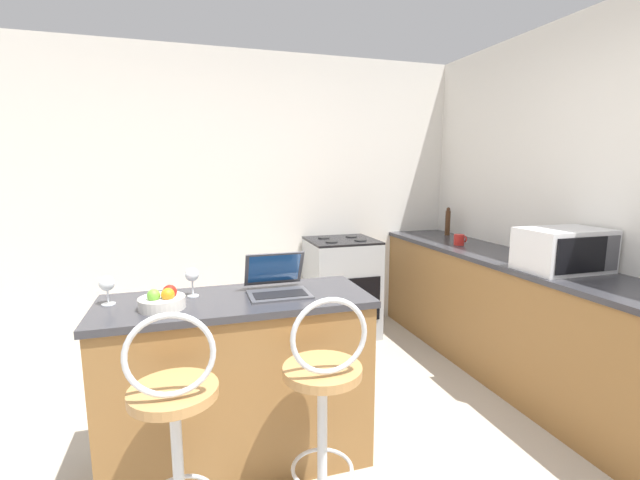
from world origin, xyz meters
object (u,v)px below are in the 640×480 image
object	(u,v)px
bar_stool_far	(323,417)
fruit_bowl	(163,301)
wine_glass_tall	(192,276)
wine_glass_short	(107,285)
mug_red	(459,240)
bar_stool_near	(176,443)
stove_range	(342,287)
pepper_mill	(448,222)
microwave	(564,250)
laptop	(277,283)

from	to	relation	value
bar_stool_far	fruit_bowl	distance (m)	0.90
wine_glass_tall	bar_stool_far	bearing A→B (deg)	-50.13
wine_glass_short	mug_red	bearing A→B (deg)	19.22
bar_stool_near	stove_range	bearing A→B (deg)	55.19
bar_stool_far	stove_range	xyz separation A→B (m)	(0.84, 2.07, -0.05)
wine_glass_short	pepper_mill	xyz separation A→B (m)	(2.83, 1.42, 0.03)
microwave	stove_range	bearing A→B (deg)	120.36
bar_stool_far	wine_glass_short	world-z (taller)	bar_stool_far
microwave	pepper_mill	world-z (taller)	pepper_mill
bar_stool_near	stove_range	size ratio (longest dim) A/B	1.15
bar_stool_near	wine_glass_tall	distance (m)	0.80
wine_glass_tall	fruit_bowl	bearing A→B (deg)	-130.07
wine_glass_short	pepper_mill	world-z (taller)	pepper_mill
bar_stool_near	wine_glass_short	bearing A→B (deg)	117.01
stove_range	wine_glass_short	distance (m)	2.35
bar_stool_near	microwave	size ratio (longest dim) A/B	1.98
bar_stool_near	fruit_bowl	xyz separation A→B (m)	(-0.05, 0.45, 0.44)
microwave	wine_glass_short	bearing A→B (deg)	177.88
bar_stool_far	wine_glass_tall	size ratio (longest dim) A/B	7.14
microwave	mug_red	distance (m)	1.01
pepper_mill	bar_stool_near	bearing A→B (deg)	-141.45
mug_red	wine_glass_short	size ratio (longest dim) A/B	0.74
laptop	mug_red	size ratio (longest dim) A/B	3.00
fruit_bowl	laptop	bearing A→B (deg)	10.35
bar_stool_near	wine_glass_tall	world-z (taller)	bar_stool_near
fruit_bowl	wine_glass_tall	xyz separation A→B (m)	(0.14, 0.16, 0.07)
bar_stool_far	fruit_bowl	size ratio (longest dim) A/B	5.02
bar_stool_near	pepper_mill	bearing A→B (deg)	38.55
microwave	wine_glass_tall	bearing A→B (deg)	177.04
bar_stool_near	wine_glass_short	world-z (taller)	bar_stool_near
laptop	wine_glass_short	distance (m)	0.82
fruit_bowl	pepper_mill	world-z (taller)	pepper_mill
laptop	fruit_bowl	world-z (taller)	laptop
bar_stool_near	bar_stool_far	size ratio (longest dim) A/B	1.00
mug_red	pepper_mill	distance (m)	0.57
wine_glass_tall	stove_range	bearing A→B (deg)	47.29
bar_stool_far	fruit_bowl	world-z (taller)	bar_stool_far
mug_red	wine_glass_short	distance (m)	2.76
bar_stool_far	fruit_bowl	bearing A→B (deg)	145.37
bar_stool_far	pepper_mill	distance (m)	2.84
bar_stool_near	bar_stool_far	xyz separation A→B (m)	(0.60, 0.00, 0.00)
mug_red	fruit_bowl	xyz separation A→B (m)	(-2.35, -1.05, -0.01)
fruit_bowl	wine_glass_tall	size ratio (longest dim) A/B	1.42
laptop	wine_glass_tall	size ratio (longest dim) A/B	2.11
stove_range	wine_glass_tall	xyz separation A→B (m)	(-1.35, -1.46, 0.56)
bar_stool_far	microwave	world-z (taller)	microwave
wine_glass_short	pepper_mill	distance (m)	3.16
fruit_bowl	pepper_mill	distance (m)	3.01
microwave	wine_glass_short	world-z (taller)	microwave
bar_stool_far	mug_red	size ratio (longest dim) A/B	10.12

